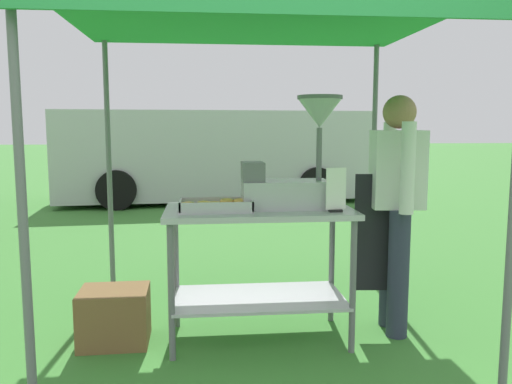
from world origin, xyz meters
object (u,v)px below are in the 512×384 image
object	(u,v)px
donut_tray	(216,206)
supply_crate	(115,316)
stall_canopy	(258,20)
donut_fryer	(294,165)
van_silver	(214,154)
menu_sign	(336,193)
donut_cart	(259,244)
vendor	(396,201)

from	to	relation	value
donut_tray	supply_crate	distance (m)	0.99
stall_canopy	donut_fryer	distance (m)	0.95
van_silver	donut_tray	bearing A→B (deg)	-90.87
donut_fryer	supply_crate	world-z (taller)	donut_fryer
donut_fryer	supply_crate	bearing A→B (deg)	179.09
donut_tray	menu_sign	xyz separation A→B (m)	(0.74, -0.12, 0.09)
donut_cart	menu_sign	bearing A→B (deg)	-21.51
vendor	supply_crate	distance (m)	2.01
supply_crate	donut_cart	bearing A→B (deg)	-1.53
donut_tray	van_silver	xyz separation A→B (m)	(0.10, 6.76, -0.03)
menu_sign	donut_fryer	bearing A→B (deg)	140.86
donut_tray	vendor	distance (m)	1.22
stall_canopy	donut_cart	size ratio (longest dim) A/B	2.08
van_silver	vendor	bearing A→B (deg)	-80.54
donut_cart	van_silver	distance (m)	6.70
donut_fryer	menu_sign	distance (m)	0.34
donut_tray	donut_fryer	world-z (taller)	donut_fryer
menu_sign	vendor	distance (m)	0.53
donut_tray	menu_sign	bearing A→B (deg)	-8.91
menu_sign	vendor	size ratio (longest dim) A/B	0.17
donut_cart	van_silver	xyz separation A→B (m)	(-0.18, 6.69, 0.23)
menu_sign	donut_tray	bearing A→B (deg)	171.09
donut_cart	donut_fryer	world-z (taller)	donut_fryer
donut_tray	van_silver	world-z (taller)	van_silver
donut_fryer	supply_crate	xyz separation A→B (m)	(-1.17, 0.02, -0.98)
vendor	donut_fryer	bearing A→B (deg)	-176.47
vendor	van_silver	xyz separation A→B (m)	(-1.11, 6.64, -0.02)
vendor	supply_crate	world-z (taller)	vendor
stall_canopy	donut_tray	xyz separation A→B (m)	(-0.28, -0.16, -1.17)
vendor	van_silver	distance (m)	6.73
donut_tray	supply_crate	bearing A→B (deg)	172.26
stall_canopy	supply_crate	bearing A→B (deg)	-175.56
van_silver	supply_crate	bearing A→B (deg)	-96.56
donut_tray	van_silver	distance (m)	6.76
donut_fryer	vendor	bearing A→B (deg)	3.53
vendor	supply_crate	bearing A→B (deg)	-179.25
donut_fryer	menu_sign	xyz separation A→B (m)	(0.23, -0.19, -0.16)
donut_tray	menu_sign	size ratio (longest dim) A/B	1.68
stall_canopy	donut_cart	bearing A→B (deg)	-90.00
donut_tray	donut_fryer	size ratio (longest dim) A/B	0.64
donut_cart	menu_sign	size ratio (longest dim) A/B	4.40
supply_crate	van_silver	xyz separation A→B (m)	(0.77, 6.67, 0.70)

